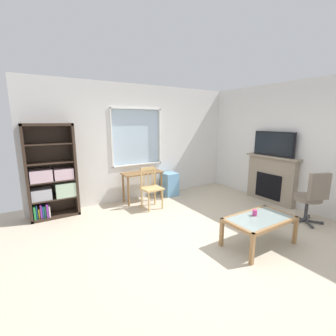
# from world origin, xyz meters

# --- Properties ---
(ground) EXTENTS (6.13, 5.77, 0.02)m
(ground) POSITION_xyz_m (0.00, 0.00, -0.01)
(ground) COLOR beige
(wall_back_with_window) EXTENTS (5.13, 0.15, 2.75)m
(wall_back_with_window) POSITION_xyz_m (0.01, 2.38, 1.36)
(wall_back_with_window) COLOR silver
(wall_back_with_window) RESTS_ON ground
(wall_right) EXTENTS (0.12, 4.97, 2.75)m
(wall_right) POSITION_xyz_m (2.62, 0.00, 1.37)
(wall_right) COLOR silver
(wall_right) RESTS_ON ground
(bookshelf) EXTENTS (0.90, 0.38, 1.86)m
(bookshelf) POSITION_xyz_m (-2.02, 2.15, 0.80)
(bookshelf) COLOR #38281E
(bookshelf) RESTS_ON ground
(desk_under_window) EXTENTS (0.96, 0.41, 0.71)m
(desk_under_window) POSITION_xyz_m (-0.10, 2.03, 0.59)
(desk_under_window) COLOR brown
(desk_under_window) RESTS_ON ground
(wooden_chair) EXTENTS (0.43, 0.42, 0.90)m
(wooden_chair) POSITION_xyz_m (-0.14, 1.52, 0.46)
(wooden_chair) COLOR tan
(wooden_chair) RESTS_ON ground
(plastic_drawer_unit) EXTENTS (0.35, 0.40, 0.59)m
(plastic_drawer_unit) POSITION_xyz_m (0.69, 2.08, 0.29)
(plastic_drawer_unit) COLOR #72ADDB
(plastic_drawer_unit) RESTS_ON ground
(fireplace) EXTENTS (0.26, 1.28, 1.10)m
(fireplace) POSITION_xyz_m (2.47, 0.39, 0.56)
(fireplace) COLOR gray
(fireplace) RESTS_ON ground
(tv) EXTENTS (0.06, 1.00, 0.56)m
(tv) POSITION_xyz_m (2.45, 0.39, 1.38)
(tv) COLOR black
(tv) RESTS_ON fireplace
(office_chair) EXTENTS (0.58, 0.62, 1.00)m
(office_chair) POSITION_xyz_m (1.98, -0.78, 0.55)
(office_chair) COLOR #7A6B5B
(office_chair) RESTS_ON ground
(coffee_table) EXTENTS (1.07, 0.61, 0.45)m
(coffee_table) POSITION_xyz_m (0.53, -0.77, 0.39)
(coffee_table) COLOR #8C9E99
(coffee_table) RESTS_ON ground
(sippy_cup) EXTENTS (0.07, 0.07, 0.09)m
(sippy_cup) POSITION_xyz_m (0.53, -0.67, 0.50)
(sippy_cup) COLOR #DB3D84
(sippy_cup) RESTS_ON coffee_table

